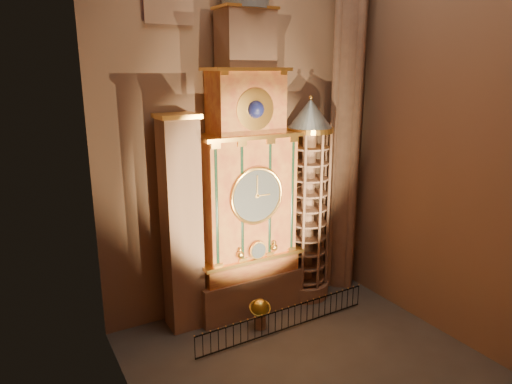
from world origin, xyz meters
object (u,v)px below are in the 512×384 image
astronomical_clock (247,184)px  portrait_tower (182,225)px  stair_turret (308,203)px  celestial_globe (260,311)px  iron_railing (285,319)px

astronomical_clock → portrait_tower: 3.73m
stair_turret → celestial_globe: bearing=-155.8°
portrait_tower → stair_turret: (6.90, -0.28, 0.12)m
celestial_globe → portrait_tower: bearing=145.9°
astronomical_clock → stair_turret: bearing=-4.3°
celestial_globe → iron_railing: 1.25m
portrait_tower → iron_railing: bearing=-36.0°
astronomical_clock → celestial_globe: (-0.40, -2.02, -5.79)m
portrait_tower → celestial_globe: size_ratio=6.85×
portrait_tower → iron_railing: 6.63m
stair_turret → iron_railing: size_ratio=1.17×
astronomical_clock → celestial_globe: 6.14m
iron_railing → celestial_globe: bearing=138.3°
astronomical_clock → portrait_tower: size_ratio=1.64×
celestial_globe → astronomical_clock: bearing=78.9°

